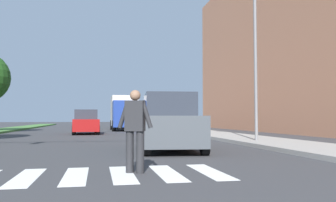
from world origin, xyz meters
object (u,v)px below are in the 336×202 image
street_lamp_right (253,39)px  truck_box_delivery (125,112)px  suv_crossing (169,123)px  sedan_distant (121,121)px  sedan_far_horizon (86,120)px  pedestrian_performer (135,127)px  sedan_midblock (86,123)px

street_lamp_right → truck_box_delivery: (-4.32, 17.48, -2.96)m
suv_crossing → truck_box_delivery: (-0.07, 19.64, 0.70)m
truck_box_delivery → suv_crossing: bearing=-89.8°
sedan_distant → sedan_far_horizon: sedan_distant is taller
street_lamp_right → sedan_far_horizon: bearing=103.9°
pedestrian_performer → sedan_distant: bearing=86.8°
street_lamp_right → sedan_distant: bearing=99.6°
sedan_far_horizon → truck_box_delivery: bearing=-76.0°
suv_crossing → sedan_midblock: 13.39m
street_lamp_right → sedan_distant: street_lamp_right is taller
sedan_distant → sedan_far_horizon: 9.65m
street_lamp_right → sedan_distant: size_ratio=1.72×
street_lamp_right → sedan_distant: 25.30m
pedestrian_performer → suv_crossing: (1.71, 4.91, -0.00)m
street_lamp_right → truck_box_delivery: 18.25m
pedestrian_performer → sedan_far_horizon: bearing=93.3°
sedan_midblock → sedan_far_horizon: size_ratio=0.99×
street_lamp_right → sedan_far_horizon: (-8.28, 33.40, -3.78)m
suv_crossing → sedan_midblock: size_ratio=1.12×
suv_crossing → sedan_far_horizon: (-4.03, 35.57, -0.12)m
sedan_midblock → truck_box_delivery: truck_box_delivery is taller
suv_crossing → truck_box_delivery: 19.65m
street_lamp_right → suv_crossing: bearing=-153.0°
suv_crossing → sedan_distant: size_ratio=1.09×
pedestrian_performer → truck_box_delivery: (1.63, 24.55, 0.70)m
sedan_distant → truck_box_delivery: 7.23m
pedestrian_performer → truck_box_delivery: bearing=86.2°
sedan_far_horizon → pedestrian_performer: bearing=-86.7°
pedestrian_performer → sedan_midblock: size_ratio=0.40×
street_lamp_right → sedan_midblock: bearing=124.8°
pedestrian_performer → truck_box_delivery: truck_box_delivery is taller
street_lamp_right → pedestrian_performer: 9.94m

